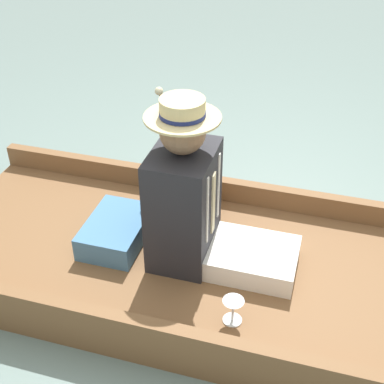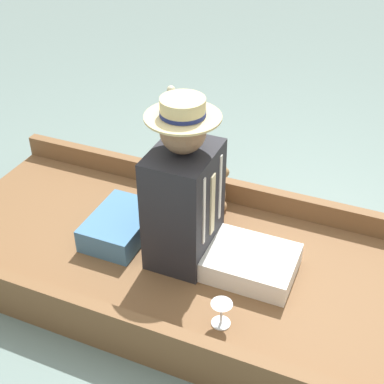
{
  "view_description": "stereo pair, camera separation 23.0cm",
  "coord_description": "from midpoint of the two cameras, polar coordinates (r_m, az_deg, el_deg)",
  "views": [
    {
      "loc": [
        1.89,
        0.54,
        1.89
      ],
      "look_at": [
        -0.03,
        -0.02,
        0.5
      ],
      "focal_mm": 50.0,
      "sensor_mm": 36.0,
      "label": 1
    },
    {
      "loc": [
        1.81,
        0.76,
        1.89
      ],
      "look_at": [
        -0.03,
        -0.02,
        0.5
      ],
      "focal_mm": 50.0,
      "sensor_mm": 36.0,
      "label": 2
    }
  ],
  "objects": [
    {
      "name": "punt_boat",
      "position": [
        2.67,
        2.61,
        -7.98
      ],
      "size": [
        1.15,
        2.69,
        0.24
      ],
      "color": "brown",
      "rests_on": "ground_plane"
    },
    {
      "name": "seated_person",
      "position": [
        2.46,
        3.06,
        -1.42
      ],
      "size": [
        0.37,
        0.72,
        0.84
      ],
      "rotation": [
        0.0,
        0.0,
        0.05
      ],
      "color": "white",
      "rests_on": "punt_boat"
    },
    {
      "name": "wine_glass",
      "position": [
        2.3,
        6.1,
        -12.44
      ],
      "size": [
        0.09,
        0.09,
        0.12
      ],
      "color": "silver",
      "rests_on": "punt_boat"
    },
    {
      "name": "walking_cane",
      "position": [
        2.83,
        2.32,
        5.84
      ],
      "size": [
        0.04,
        0.33,
        0.67
      ],
      "color": "#2D2823",
      "rests_on": "punt_boat"
    },
    {
      "name": "ground_plane",
      "position": [
        2.72,
        2.57,
        -9.08
      ],
      "size": [
        16.0,
        16.0,
        0.0
      ],
      "primitive_type": "plane",
      "color": "slate"
    },
    {
      "name": "seat_cushion",
      "position": [
        2.75,
        -5.29,
        -3.68
      ],
      "size": [
        0.4,
        0.28,
        0.13
      ],
      "color": "teal",
      "rests_on": "punt_boat"
    },
    {
      "name": "teddy_bear",
      "position": [
        2.83,
        4.66,
        0.44
      ],
      "size": [
        0.26,
        0.15,
        0.37
      ],
      "color": "#9E754C",
      "rests_on": "punt_boat"
    }
  ]
}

